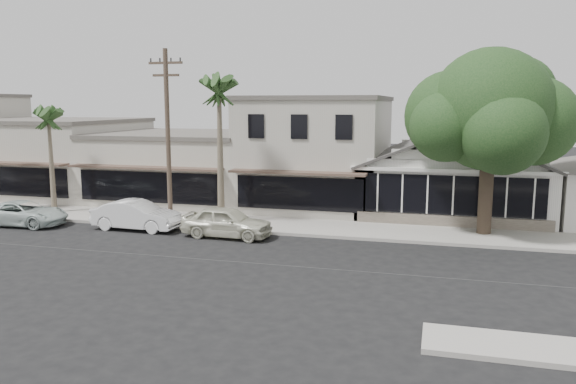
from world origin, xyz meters
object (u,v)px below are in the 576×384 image
(utility_pole, at_px, (168,134))
(car_1, at_px, (136,215))
(car_2, at_px, (23,213))
(car_0, at_px, (227,222))
(shade_tree, at_px, (488,113))

(utility_pole, bearing_deg, car_1, -145.32)
(car_2, bearing_deg, car_1, -86.58)
(car_1, xyz_separation_m, car_2, (-6.23, -0.65, -0.10))
(utility_pole, relative_size, car_0, 2.07)
(car_0, bearing_deg, shade_tree, -70.25)
(utility_pole, height_order, car_1, utility_pole)
(car_2, bearing_deg, utility_pole, -80.56)
(utility_pole, xyz_separation_m, shade_tree, (15.38, 2.38, 1.07))
(utility_pole, height_order, car_0, utility_pole)
(car_0, distance_m, shade_tree, 13.36)
(utility_pole, distance_m, car_0, 5.57)
(utility_pole, bearing_deg, car_0, -19.72)
(car_0, relative_size, car_1, 0.96)
(utility_pole, relative_size, car_2, 1.95)
(car_0, height_order, shade_tree, shade_tree)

